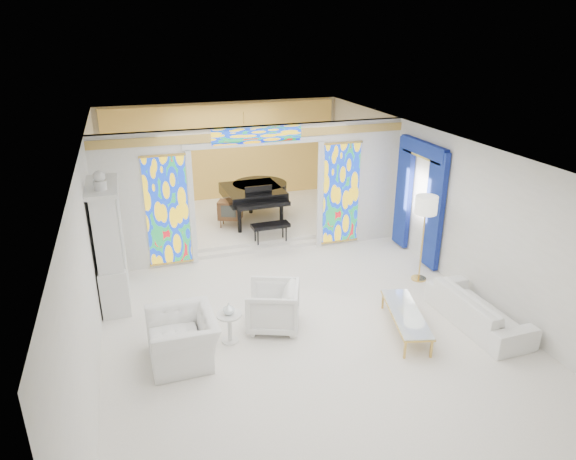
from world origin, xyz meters
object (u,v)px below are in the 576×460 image
object	(u,v)px
armchair_right	(273,307)
tv_console	(230,210)
grand_piano	(257,192)
sofa	(478,309)
coffee_table	(406,314)
armchair_left	(183,338)
china_cabinet	(110,246)

from	to	relation	value
armchair_right	tv_console	world-z (taller)	tv_console
grand_piano	tv_console	distance (m)	0.92
sofa	tv_console	size ratio (longest dim) A/B	3.03
coffee_table	grand_piano	bearing A→B (deg)	101.24
armchair_left	sofa	distance (m)	5.19
sofa	grand_piano	xyz separation A→B (m)	(-2.51, 6.02, 0.62)
china_cabinet	sofa	xyz separation A→B (m)	(6.17, -2.85, -0.86)
armchair_left	china_cabinet	bearing A→B (deg)	-157.57
china_cabinet	grand_piano	distance (m)	4.85
armchair_left	coffee_table	world-z (taller)	armchair_left
coffee_table	tv_console	bearing A→B (deg)	109.58
china_cabinet	armchair_left	bearing A→B (deg)	-66.12
sofa	coffee_table	world-z (taller)	sofa
sofa	tv_console	world-z (taller)	tv_console
china_cabinet	tv_console	size ratio (longest dim) A/B	3.89
grand_piano	tv_console	size ratio (longest dim) A/B	4.02
coffee_table	grand_piano	xyz separation A→B (m)	(-1.16, 5.83, 0.59)
sofa	china_cabinet	bearing A→B (deg)	64.08
armchair_right	tv_console	size ratio (longest dim) A/B	1.29
armchair_left	sofa	world-z (taller)	armchair_left
grand_piano	tv_console	xyz separation A→B (m)	(-0.80, -0.34, -0.31)
armchair_left	armchair_right	bearing A→B (deg)	104.63
china_cabinet	grand_piano	size ratio (longest dim) A/B	0.97
armchair_right	grand_piano	distance (m)	5.12
armchair_right	grand_piano	bearing A→B (deg)	-170.43
armchair_right	coffee_table	distance (m)	2.33
armchair_left	grand_piano	size ratio (longest dim) A/B	0.42
armchair_left	tv_console	world-z (taller)	tv_console
coffee_table	tv_console	xyz separation A→B (m)	(-1.96, 5.50, 0.28)
coffee_table	tv_console	distance (m)	5.84
armchair_right	tv_console	distance (m)	4.67
armchair_left	sofa	size ratio (longest dim) A/B	0.56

